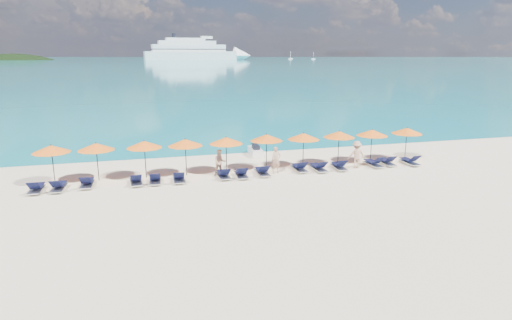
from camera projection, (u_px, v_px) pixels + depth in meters
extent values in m
plane|color=beige|center=(271.00, 196.00, 22.13)|extent=(1400.00, 1400.00, 0.00)
cube|color=#1FA9B2|center=(142.00, 59.00, 640.48)|extent=(1600.00, 1300.00, 0.01)
ellipsoid|color=black|center=(17.00, 90.00, 517.32)|extent=(162.00, 126.00, 85.50)
cube|color=white|center=(191.00, 56.00, 521.92)|extent=(111.77, 28.64, 10.05)
cone|color=white|center=(243.00, 56.00, 543.48)|extent=(23.76, 23.76, 22.11)
cube|color=white|center=(189.00, 48.00, 519.08)|extent=(89.49, 23.92, 8.04)
cube|color=white|center=(187.00, 43.00, 516.98)|extent=(69.50, 20.36, 5.02)
cube|color=white|center=(185.00, 39.00, 515.35)|extent=(47.22, 15.64, 3.52)
cube|color=black|center=(189.00, 49.00, 519.45)|extent=(90.61, 24.20, 0.90)
cube|color=black|center=(189.00, 46.00, 518.60)|extent=(88.37, 23.63, 0.90)
cylinder|color=black|center=(174.00, 36.00, 509.87)|extent=(4.42, 4.42, 5.53)
cube|color=white|center=(313.00, 59.00, 569.41)|extent=(5.24, 1.75, 1.40)
cylinder|color=white|center=(313.00, 55.00, 568.32)|extent=(0.31, 0.31, 8.74)
cube|color=white|center=(290.00, 59.00, 595.23)|extent=(5.80, 1.93, 1.55)
cylinder|color=white|center=(291.00, 55.00, 594.02)|extent=(0.35, 0.35, 9.67)
cube|color=white|center=(255.00, 151.00, 31.01)|extent=(0.94, 2.18, 0.49)
cube|color=black|center=(256.00, 147.00, 30.75)|extent=(0.50, 0.92, 0.31)
cylinder|color=black|center=(254.00, 143.00, 31.40)|extent=(0.49, 0.09, 0.05)
imported|color=tan|center=(276.00, 160.00, 26.14)|extent=(0.65, 0.47, 1.66)
imported|color=tan|center=(220.00, 162.00, 25.72)|extent=(0.81, 0.51, 1.59)
imported|color=tan|center=(357.00, 155.00, 27.34)|extent=(1.21, 0.68, 1.78)
cylinder|color=black|center=(53.00, 165.00, 23.96)|extent=(0.05, 0.05, 2.20)
cone|color=orange|center=(51.00, 149.00, 23.73)|extent=(2.10, 2.10, 0.42)
sphere|color=black|center=(51.00, 145.00, 23.68)|extent=(0.08, 0.08, 0.08)
cylinder|color=black|center=(97.00, 162.00, 24.54)|extent=(0.05, 0.05, 2.20)
cone|color=orange|center=(96.00, 147.00, 24.32)|extent=(2.10, 2.10, 0.42)
sphere|color=black|center=(96.00, 143.00, 24.26)|extent=(0.08, 0.08, 0.08)
cylinder|color=black|center=(145.00, 160.00, 25.15)|extent=(0.05, 0.05, 2.20)
cone|color=orange|center=(144.00, 144.00, 24.93)|extent=(2.10, 2.10, 0.42)
sphere|color=black|center=(144.00, 141.00, 24.87)|extent=(0.08, 0.08, 0.08)
cylinder|color=black|center=(186.00, 158.00, 25.66)|extent=(0.05, 0.05, 2.20)
cone|color=orange|center=(185.00, 143.00, 25.44)|extent=(2.10, 2.10, 0.42)
sphere|color=black|center=(185.00, 139.00, 25.39)|extent=(0.08, 0.08, 0.08)
cylinder|color=black|center=(226.00, 155.00, 26.27)|extent=(0.05, 0.05, 2.20)
cone|color=orange|center=(226.00, 140.00, 26.04)|extent=(2.10, 2.10, 0.42)
sphere|color=black|center=(226.00, 137.00, 25.99)|extent=(0.08, 0.08, 0.08)
cylinder|color=black|center=(266.00, 152.00, 27.18)|extent=(0.05, 0.05, 2.20)
cone|color=orange|center=(267.00, 138.00, 26.96)|extent=(2.10, 2.10, 0.42)
sphere|color=black|center=(267.00, 134.00, 26.90)|extent=(0.08, 0.08, 0.08)
cylinder|color=black|center=(303.00, 150.00, 27.58)|extent=(0.05, 0.05, 2.20)
cone|color=orange|center=(304.00, 136.00, 27.36)|extent=(2.10, 2.10, 0.42)
sphere|color=black|center=(304.00, 133.00, 27.31)|extent=(0.08, 0.08, 0.08)
cylinder|color=black|center=(339.00, 148.00, 28.29)|extent=(0.05, 0.05, 2.20)
cone|color=orange|center=(339.00, 134.00, 28.06)|extent=(2.10, 2.10, 0.42)
sphere|color=black|center=(339.00, 131.00, 28.01)|extent=(0.08, 0.08, 0.08)
cylinder|color=black|center=(371.00, 146.00, 28.85)|extent=(0.05, 0.05, 2.20)
cone|color=orange|center=(372.00, 133.00, 28.63)|extent=(2.10, 2.10, 0.42)
sphere|color=black|center=(372.00, 129.00, 28.58)|extent=(0.08, 0.08, 0.08)
cylinder|color=black|center=(406.00, 144.00, 29.56)|extent=(0.05, 0.05, 2.20)
cone|color=orange|center=(407.00, 131.00, 29.34)|extent=(2.10, 2.10, 0.42)
sphere|color=black|center=(407.00, 128.00, 29.29)|extent=(0.08, 0.08, 0.08)
cube|color=silver|center=(37.00, 190.00, 22.72)|extent=(0.65, 1.71, 0.06)
cube|color=black|center=(37.00, 185.00, 22.92)|extent=(0.57, 1.11, 0.04)
cube|color=black|center=(33.00, 185.00, 22.11)|extent=(0.56, 0.54, 0.43)
cube|color=silver|center=(59.00, 188.00, 23.00)|extent=(0.72, 1.74, 0.06)
cube|color=black|center=(60.00, 184.00, 23.20)|extent=(0.62, 1.13, 0.04)
cube|color=black|center=(56.00, 184.00, 22.38)|extent=(0.58, 0.57, 0.43)
cube|color=silver|center=(87.00, 184.00, 23.64)|extent=(0.67, 1.72, 0.06)
cube|color=black|center=(88.00, 180.00, 23.83)|extent=(0.58, 1.12, 0.04)
cube|color=black|center=(85.00, 180.00, 23.02)|extent=(0.57, 0.55, 0.43)
cube|color=silver|center=(136.00, 182.00, 24.08)|extent=(0.74, 1.74, 0.06)
cube|color=black|center=(136.00, 178.00, 24.27)|extent=(0.63, 1.14, 0.04)
cube|color=black|center=(136.00, 177.00, 23.48)|extent=(0.59, 0.58, 0.43)
cube|color=silver|center=(155.00, 181.00, 24.32)|extent=(0.72, 1.74, 0.06)
cube|color=black|center=(155.00, 177.00, 24.52)|extent=(0.62, 1.13, 0.04)
cube|color=black|center=(155.00, 176.00, 23.70)|extent=(0.58, 0.57, 0.43)
cube|color=silver|center=(179.00, 179.00, 24.58)|extent=(0.66, 1.72, 0.06)
cube|color=black|center=(179.00, 175.00, 24.78)|extent=(0.58, 1.11, 0.04)
cube|color=black|center=(179.00, 175.00, 23.96)|extent=(0.56, 0.55, 0.43)
cube|color=silver|center=(223.00, 176.00, 25.29)|extent=(0.64, 1.71, 0.06)
cube|color=black|center=(223.00, 172.00, 25.49)|extent=(0.56, 1.11, 0.04)
cube|color=black|center=(225.00, 171.00, 24.68)|extent=(0.56, 0.54, 0.43)
cube|color=silver|center=(241.00, 175.00, 25.46)|extent=(0.72, 1.73, 0.06)
cube|color=black|center=(240.00, 171.00, 25.66)|extent=(0.61, 1.13, 0.04)
cube|color=black|center=(243.00, 171.00, 24.84)|extent=(0.58, 0.57, 0.43)
cube|color=silver|center=(262.00, 173.00, 25.92)|extent=(0.65, 1.71, 0.06)
cube|color=black|center=(261.00, 169.00, 26.11)|extent=(0.57, 1.11, 0.04)
cube|color=black|center=(265.00, 169.00, 25.30)|extent=(0.56, 0.55, 0.43)
cube|color=silver|center=(299.00, 169.00, 26.78)|extent=(0.64, 1.71, 0.06)
cube|color=black|center=(298.00, 166.00, 26.98)|extent=(0.56, 1.11, 0.04)
cube|color=black|center=(303.00, 165.00, 26.17)|extent=(0.56, 0.54, 0.43)
cube|color=silver|center=(318.00, 169.00, 26.85)|extent=(0.63, 1.70, 0.06)
cube|color=black|center=(317.00, 165.00, 27.05)|extent=(0.56, 1.10, 0.04)
cube|color=black|center=(322.00, 164.00, 26.24)|extent=(0.55, 0.54, 0.43)
cube|color=silver|center=(339.00, 167.00, 27.21)|extent=(0.77, 1.75, 0.06)
cube|color=black|center=(337.00, 164.00, 27.41)|extent=(0.65, 1.15, 0.04)
cube|color=black|center=(342.00, 163.00, 26.59)|extent=(0.60, 0.59, 0.43)
cube|color=silver|center=(373.00, 164.00, 27.89)|extent=(0.65, 1.71, 0.06)
cube|color=black|center=(371.00, 161.00, 28.09)|extent=(0.57, 1.11, 0.04)
cube|color=black|center=(378.00, 160.00, 27.28)|extent=(0.56, 0.55, 0.43)
cube|color=silver|center=(386.00, 163.00, 28.28)|extent=(0.73, 1.74, 0.06)
cube|color=black|center=(385.00, 160.00, 28.48)|extent=(0.62, 1.13, 0.04)
cube|color=black|center=(391.00, 159.00, 27.66)|extent=(0.58, 0.57, 0.43)
cube|color=silver|center=(409.00, 162.00, 28.38)|extent=(0.62, 1.70, 0.06)
cube|color=black|center=(407.00, 159.00, 28.58)|extent=(0.55, 1.10, 0.04)
cube|color=black|center=(415.00, 158.00, 27.77)|extent=(0.55, 0.54, 0.43)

